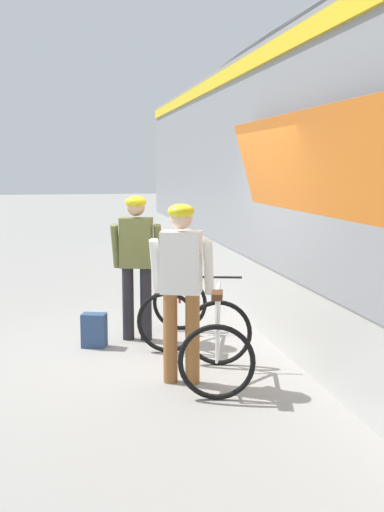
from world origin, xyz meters
TOP-DOWN VIEW (x-y plane):
  - ground_plane at (0.00, 0.00)m, footprint 80.00×80.00m
  - train_car at (2.87, 0.54)m, footprint 3.26×18.86m
  - cyclist_near_in_white at (0.08, -1.07)m, footprint 0.66×0.45m
  - cyclist_far_in_olive at (-0.18, 0.57)m, footprint 0.66×0.41m
  - bicycle_near_white at (0.43, -1.11)m, footprint 0.96×1.21m
  - bicycle_far_red at (0.25, 0.43)m, footprint 1.00×1.24m
  - backpack_on_platform at (-0.71, 0.34)m, footprint 0.32×0.26m
  - water_bottle_near_the_bikes at (0.50, 0.62)m, footprint 0.08×0.08m

SIDE VIEW (x-z plane):
  - ground_plane at x=0.00m, z-range 0.00..0.00m
  - water_bottle_near_the_bikes at x=0.50m, z-range 0.00..0.20m
  - backpack_on_platform at x=-0.71m, z-range 0.00..0.40m
  - bicycle_near_white at x=0.43m, z-range -0.09..0.89m
  - bicycle_far_red at x=0.25m, z-range -0.09..0.89m
  - cyclist_near_in_white at x=0.08m, z-range 0.17..1.94m
  - cyclist_far_in_olive at x=-0.18m, z-range 0.17..1.94m
  - train_car at x=2.87m, z-range 0.03..3.91m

